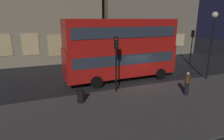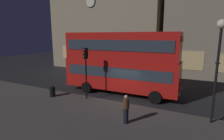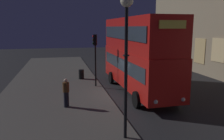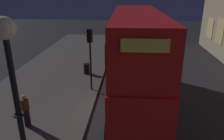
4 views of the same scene
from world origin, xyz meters
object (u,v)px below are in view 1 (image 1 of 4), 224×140
at_px(double_decker_bus, 121,47).
at_px(traffic_light_far_side, 192,40).
at_px(litter_bin, 81,96).
at_px(street_lamp, 213,31).
at_px(pedestrian, 187,83).
at_px(traffic_light_near_kerb, 116,53).

height_order(double_decker_bus, traffic_light_far_side, double_decker_bus).
bearing_deg(litter_bin, traffic_light_far_side, 23.11).
distance_m(traffic_light_far_side, litter_bin, 17.18).
relative_size(double_decker_bus, litter_bin, 12.11).
bearing_deg(street_lamp, pedestrian, -152.64).
distance_m(double_decker_bus, litter_bin, 6.54).
height_order(double_decker_bus, pedestrian, double_decker_bus).
relative_size(traffic_light_near_kerb, litter_bin, 4.81).
distance_m(street_lamp, litter_bin, 12.71).
bearing_deg(litter_bin, traffic_light_near_kerb, 16.78).
relative_size(double_decker_bus, traffic_light_far_side, 2.50).
bearing_deg(pedestrian, traffic_light_near_kerb, 64.91).
xyz_separation_m(traffic_light_far_side, street_lamp, (-3.59, -5.92, 1.53)).
height_order(street_lamp, litter_bin, street_lamp).
bearing_deg(double_decker_bus, pedestrian, -64.03).
distance_m(street_lamp, pedestrian, 6.25).
bearing_deg(street_lamp, traffic_light_far_side, 58.74).
bearing_deg(litter_bin, street_lamp, 3.58).
relative_size(traffic_light_near_kerb, traffic_light_far_side, 0.99).
bearing_deg(traffic_light_near_kerb, street_lamp, 16.35).
bearing_deg(street_lamp, double_decker_bus, 157.37).
bearing_deg(pedestrian, double_decker_bus, 30.87).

